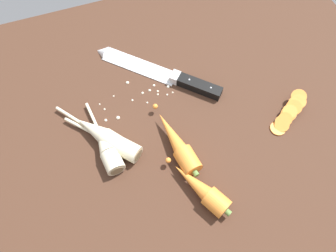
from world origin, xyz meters
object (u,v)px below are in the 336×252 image
(parsnip_front, at_px, (106,147))
(parsnip_mid_left, at_px, (113,142))
(whole_carrot_second, at_px, (202,190))
(carrot_slice_stack, at_px, (289,113))
(parsnip_mid_right, at_px, (99,133))
(chefs_knife, at_px, (154,70))
(whole_carrot, at_px, (178,144))

(parsnip_front, xyz_separation_m, parsnip_mid_left, (0.02, 0.00, -0.00))
(whole_carrot_second, height_order, parsnip_mid_left, whole_carrot_second)
(whole_carrot_second, height_order, carrot_slice_stack, whole_carrot_second)
(whole_carrot_second, xyz_separation_m, parsnip_front, (-0.16, 0.16, -0.00))
(whole_carrot_second, bearing_deg, parsnip_mid_right, 129.81)
(parsnip_front, relative_size, parsnip_mid_right, 1.17)
(chefs_knife, bearing_deg, parsnip_mid_right, -142.85)
(carrot_slice_stack, bearing_deg, parsnip_mid_left, 171.09)
(whole_carrot, height_order, whole_carrot_second, same)
(whole_carrot, bearing_deg, parsnip_mid_right, 151.09)
(chefs_knife, relative_size, parsnip_mid_left, 1.66)
(parsnip_mid_right, distance_m, carrot_slice_stack, 0.44)
(parsnip_mid_left, bearing_deg, chefs_knife, 47.86)
(carrot_slice_stack, bearing_deg, whole_carrot_second, -159.16)
(parsnip_mid_left, height_order, parsnip_mid_right, same)
(carrot_slice_stack, bearing_deg, parsnip_front, 172.07)
(chefs_knife, bearing_deg, whole_carrot_second, -91.78)
(whole_carrot_second, bearing_deg, carrot_slice_stack, 20.84)
(whole_carrot_second, relative_size, carrot_slice_stack, 1.40)
(chefs_knife, relative_size, carrot_slice_stack, 2.44)
(parsnip_front, relative_size, parsnip_mid_left, 1.18)
(whole_carrot, height_order, parsnip_mid_left, whole_carrot)
(parsnip_mid_right, bearing_deg, whole_carrot, -28.91)
(parsnip_mid_left, relative_size, parsnip_mid_right, 0.99)
(chefs_knife, relative_size, parsnip_front, 1.41)
(parsnip_mid_left, xyz_separation_m, carrot_slice_stack, (0.40, -0.06, -0.01))
(chefs_knife, xyz_separation_m, parsnip_mid_right, (-0.17, -0.13, 0.01))
(carrot_slice_stack, bearing_deg, parsnip_mid_right, 167.18)
(whole_carrot, distance_m, parsnip_mid_left, 0.14)
(chefs_knife, xyz_separation_m, carrot_slice_stack, (0.25, -0.23, 0.01))
(parsnip_mid_right, bearing_deg, whole_carrot_second, -50.19)
(whole_carrot_second, distance_m, parsnip_mid_right, 0.26)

